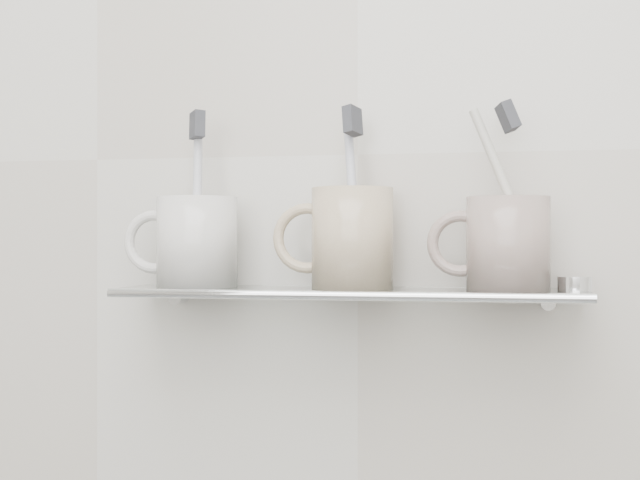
% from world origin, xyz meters
% --- Properties ---
extents(wall_back, '(2.50, 0.00, 2.50)m').
position_xyz_m(wall_back, '(0.00, 1.10, 1.25)').
color(wall_back, beige).
rests_on(wall_back, ground).
extents(shelf_glass, '(0.50, 0.12, 0.01)m').
position_xyz_m(shelf_glass, '(0.00, 1.04, 1.10)').
color(shelf_glass, silver).
rests_on(shelf_glass, wall_back).
extents(shelf_rail, '(0.50, 0.01, 0.01)m').
position_xyz_m(shelf_rail, '(0.00, 0.98, 1.10)').
color(shelf_rail, silver).
rests_on(shelf_rail, shelf_glass).
extents(bracket_left, '(0.02, 0.03, 0.02)m').
position_xyz_m(bracket_left, '(-0.21, 1.09, 1.09)').
color(bracket_left, silver).
rests_on(bracket_left, wall_back).
extents(bracket_right, '(0.02, 0.03, 0.02)m').
position_xyz_m(bracket_right, '(0.21, 1.09, 1.09)').
color(bracket_right, silver).
rests_on(bracket_right, wall_back).
extents(mug_left, '(0.12, 0.12, 0.10)m').
position_xyz_m(mug_left, '(-0.17, 1.04, 1.15)').
color(mug_left, silver).
rests_on(mug_left, shelf_glass).
extents(mug_left_handle, '(0.07, 0.01, 0.07)m').
position_xyz_m(mug_left_handle, '(-0.22, 1.04, 1.15)').
color(mug_left_handle, silver).
rests_on(mug_left_handle, mug_left).
extents(toothbrush_left, '(0.02, 0.03, 0.19)m').
position_xyz_m(toothbrush_left, '(-0.17, 1.04, 1.20)').
color(toothbrush_left, silver).
rests_on(toothbrush_left, mug_left).
extents(bristles_left, '(0.02, 0.03, 0.03)m').
position_xyz_m(bristles_left, '(-0.17, 1.04, 1.28)').
color(bristles_left, '#34353B').
rests_on(bristles_left, toothbrush_left).
extents(mug_center, '(0.09, 0.09, 0.11)m').
position_xyz_m(mug_center, '(0.00, 1.04, 1.15)').
color(mug_center, beige).
rests_on(mug_center, shelf_glass).
extents(mug_center_handle, '(0.08, 0.01, 0.08)m').
position_xyz_m(mug_center_handle, '(-0.05, 1.04, 1.15)').
color(mug_center_handle, beige).
rests_on(mug_center_handle, mug_center).
extents(toothbrush_center, '(0.03, 0.05, 0.19)m').
position_xyz_m(toothbrush_center, '(0.00, 1.04, 1.20)').
color(toothbrush_center, '#B1B6CC').
rests_on(toothbrush_center, mug_center).
extents(bristles_center, '(0.02, 0.03, 0.03)m').
position_xyz_m(bristles_center, '(0.00, 1.04, 1.28)').
color(bristles_center, '#34353B').
rests_on(bristles_center, toothbrush_center).
extents(mug_right, '(0.11, 0.11, 0.10)m').
position_xyz_m(mug_right, '(0.17, 1.04, 1.15)').
color(mug_right, silver).
rests_on(mug_right, shelf_glass).
extents(mug_right_handle, '(0.07, 0.01, 0.07)m').
position_xyz_m(mug_right_handle, '(0.12, 1.04, 1.15)').
color(mug_right_handle, silver).
rests_on(mug_right_handle, mug_right).
extents(toothbrush_right, '(0.08, 0.02, 0.18)m').
position_xyz_m(toothbrush_right, '(0.17, 1.04, 1.20)').
color(toothbrush_right, beige).
rests_on(toothbrush_right, mug_right).
extents(bristles_right, '(0.03, 0.03, 0.04)m').
position_xyz_m(bristles_right, '(0.17, 1.04, 1.28)').
color(bristles_right, '#34353B').
rests_on(bristles_right, toothbrush_right).
extents(chrome_cap, '(0.04, 0.04, 0.01)m').
position_xyz_m(chrome_cap, '(0.23, 1.04, 1.11)').
color(chrome_cap, silver).
rests_on(chrome_cap, shelf_glass).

